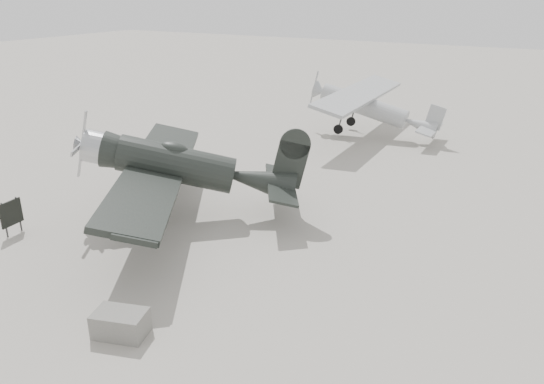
{
  "coord_description": "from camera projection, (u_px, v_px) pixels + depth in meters",
  "views": [
    {
      "loc": [
        9.2,
        -13.34,
        8.93
      ],
      "look_at": [
        -0.19,
        3.42,
        1.5
      ],
      "focal_mm": 35.0,
      "sensor_mm": 36.0,
      "label": 1
    }
  ],
  "objects": [
    {
      "name": "highwing_monoplane",
      "position": [
        369.0,
        103.0,
        33.31
      ],
      "size": [
        8.48,
        11.9,
        3.39
      ],
      "rotation": [
        0.0,
        0.23,
        0.03
      ],
      "color": "gray",
      "rests_on": "ground"
    },
    {
      "name": "sign_board",
      "position": [
        11.0,
        214.0,
        20.27
      ],
      "size": [
        0.15,
        0.98,
        1.41
      ],
      "rotation": [
        0.0,
        0.0,
        0.09
      ],
      "color": "#333333",
      "rests_on": "ground"
    },
    {
      "name": "lowwing_monoplane",
      "position": [
        187.0,
        167.0,
        21.34
      ],
      "size": [
        10.15,
        11.87,
        4.1
      ],
      "rotation": [
        0.0,
        0.24,
        0.55
      ],
      "color": "black",
      "rests_on": "ground"
    },
    {
      "name": "ground",
      "position": [
        228.0,
        265.0,
        18.27
      ],
      "size": [
        160.0,
        160.0,
        0.0
      ],
      "primitive_type": "plane",
      "color": "gray",
      "rests_on": "ground"
    },
    {
      "name": "equipment_block",
      "position": [
        121.0,
        323.0,
        14.47
      ],
      "size": [
        1.61,
        1.26,
        0.71
      ],
      "primitive_type": "cube",
      "rotation": [
        0.0,
        0.0,
        0.29
      ],
      "color": "slate",
      "rests_on": "ground"
    }
  ]
}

